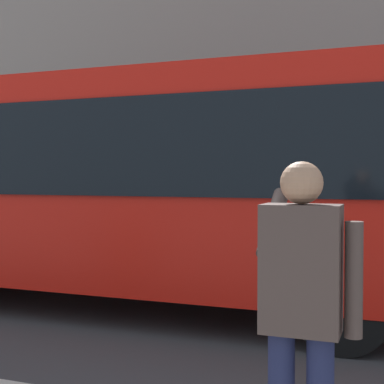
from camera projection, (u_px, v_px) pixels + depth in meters
ground_plane at (339, 318)px, 6.87m from camera, size 60.00×60.00×0.00m
red_bus at (122, 182)px, 7.51m from camera, size 9.05×2.54×3.08m
pedestrian_photographer at (302, 299)px, 2.83m from camera, size 0.53×0.52×1.70m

